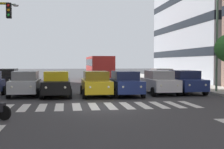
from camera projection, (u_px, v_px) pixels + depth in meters
The scene contains 12 objects.
ground_plane at pixel (102, 106), 16.61m from camera, with size 180.00×180.00×0.00m, color #38383A.
crosswalk_markings at pixel (102, 106), 16.61m from camera, with size 10.35×2.80×0.01m.
car_0 at pixel (185, 82), 23.22m from camera, with size 2.02×4.44×1.72m.
car_1 at pixel (159, 82), 22.78m from camera, with size 2.02×4.44×1.72m.
car_2 at pixel (125, 83), 21.60m from camera, with size 2.02×4.44×1.72m.
car_3 at pixel (96, 83), 21.40m from camera, with size 2.02×4.44×1.72m.
car_4 at pixel (57, 84), 21.16m from camera, with size 2.02×4.44×1.72m.
car_5 at pixel (26, 83), 21.58m from camera, with size 2.02×4.44×1.72m.
car_row2_0 at pixel (7, 78), 28.80m from camera, with size 2.02×4.44×1.72m.
car_row2_1 at pixel (162, 77), 30.08m from camera, with size 2.02×4.44×1.72m.
bus_behind_traffic at pixel (99, 66), 38.77m from camera, with size 2.78×10.50×3.00m.
street_lamp_left at pixel (210, 29), 23.21m from camera, with size 3.43×0.28×7.62m.
Camera 1 is at (1.90, 16.43, 2.37)m, focal length 49.83 mm.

